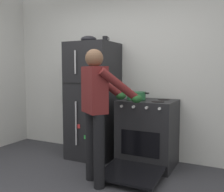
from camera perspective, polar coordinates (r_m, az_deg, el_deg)
kitchen_wall_back at (r=4.21m, az=3.39°, el=5.50°), size 6.00×0.10×2.70m
refrigerator at (r=4.08m, az=-4.04°, el=-1.01°), size 0.68×0.72×1.78m
stove_range at (r=3.77m, az=7.72°, el=-8.18°), size 0.76×1.24×0.94m
person_cook at (r=3.08m, az=-3.09°, el=-1.71°), size 0.71×0.76×1.60m
red_pot at (r=3.71m, az=5.33°, el=0.08°), size 0.36×0.26×0.11m
coffee_mug at (r=4.04m, az=-1.48°, el=12.24°), size 0.11×0.08×0.10m
mixing_bowl at (r=4.13m, az=-5.11°, el=12.18°), size 0.24×0.24×0.11m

